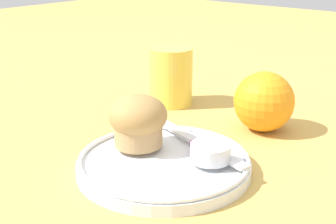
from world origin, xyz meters
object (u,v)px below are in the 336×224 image
(muffin, at_px, (138,121))
(orange_fruit, at_px, (264,102))
(juice_glass, at_px, (171,76))
(butter_knife, at_px, (196,141))

(muffin, bearing_deg, orange_fruit, 69.68)
(muffin, bearing_deg, juice_glass, 119.40)
(butter_knife, bearing_deg, juice_glass, 154.82)
(orange_fruit, relative_size, juice_glass, 0.90)
(muffin, relative_size, juice_glass, 0.75)
(orange_fruit, distance_m, juice_glass, 0.18)
(muffin, distance_m, orange_fruit, 0.20)
(muffin, xyz_separation_m, juice_glass, (-0.11, 0.20, -0.00))
(muffin, relative_size, orange_fruit, 0.83)
(orange_fruit, bearing_deg, butter_knife, -98.33)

